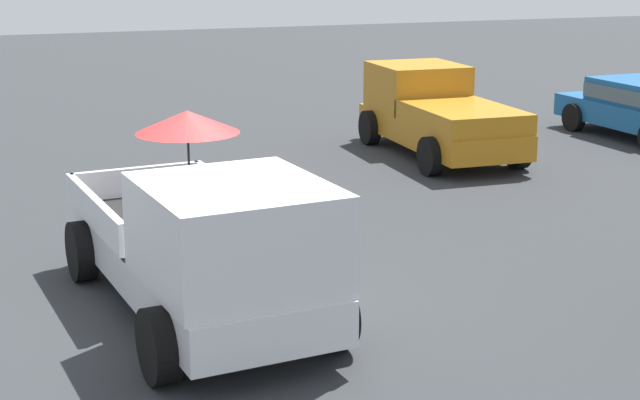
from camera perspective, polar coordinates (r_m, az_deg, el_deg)
ground_plane at (r=12.05m, az=-7.22°, el=-6.43°), size 80.00×80.00×0.00m
pickup_truck_main at (r=11.33m, az=-6.59°, el=-2.55°), size 5.19×2.61×2.32m
pickup_truck_far at (r=20.81m, az=6.79°, el=5.06°), size 4.87×2.31×1.80m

